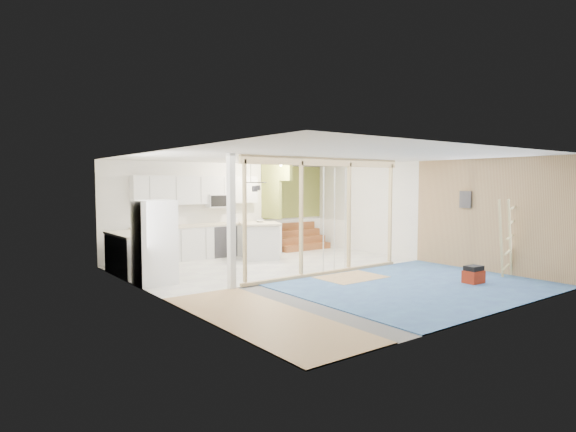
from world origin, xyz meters
TOP-DOWN VIEW (x-y plane):
  - room at (0.00, 0.00)m, footprint 7.01×8.01m
  - floor_overlays at (0.07, 0.06)m, footprint 7.00×8.00m
  - stud_frame at (-0.27, -0.00)m, footprint 4.66×0.14m
  - base_cabinets at (-1.61, 3.36)m, footprint 4.45×2.24m
  - upper_cabinets at (-0.84, 3.82)m, footprint 3.60×0.41m
  - green_partition at (2.04, 3.66)m, footprint 2.25×1.51m
  - pot_rack at (-0.31, 1.89)m, footprint 0.52×0.52m
  - sheathing_panel at (3.48, -2.00)m, footprint 0.02×4.00m
  - electrical_panel at (3.43, -1.40)m, footprint 0.04×0.30m
  - ceiling_light at (1.40, 3.00)m, footprint 0.32×0.32m
  - fridge at (-3.11, 1.31)m, footprint 0.76×0.73m
  - island at (0.34, 2.70)m, footprint 1.33×1.33m
  - bowl at (0.44, 2.85)m, footprint 0.23×0.23m
  - soap_bottle_a at (-2.30, 3.81)m, footprint 0.11×0.12m
  - soap_bottle_b at (0.18, 3.69)m, footprint 0.10×0.10m
  - toolbox at (2.07, -2.51)m, footprint 0.40×0.31m
  - ladder at (3.19, -2.57)m, footprint 0.91×0.11m

SIDE VIEW (x-z plane):
  - floor_overlays at x=0.07m, z-range 0.00..0.02m
  - toolbox at x=2.07m, z-range -0.01..0.36m
  - base_cabinets at x=-1.61m, z-range 0.00..0.93m
  - island at x=0.34m, z-range 0.00..0.98m
  - fridge at x=-3.11m, z-range 0.00..1.70m
  - ladder at x=3.19m, z-range 0.02..1.70m
  - green_partition at x=2.04m, z-range -0.36..2.24m
  - bowl at x=0.44m, z-range 0.98..1.04m
  - soap_bottle_b at x=0.18m, z-range 0.93..1.14m
  - soap_bottle_a at x=-2.30m, z-range 0.93..1.21m
  - sheathing_panel at x=3.48m, z-range 0.00..2.60m
  - room at x=0.00m, z-range 0.00..2.61m
  - stud_frame at x=-0.27m, z-range 0.31..2.91m
  - electrical_panel at x=3.43m, z-range 1.45..1.85m
  - upper_cabinets at x=-0.84m, z-range 1.39..2.25m
  - pot_rack at x=-0.31m, z-range 1.64..2.36m
  - ceiling_light at x=1.40m, z-range 2.50..2.58m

